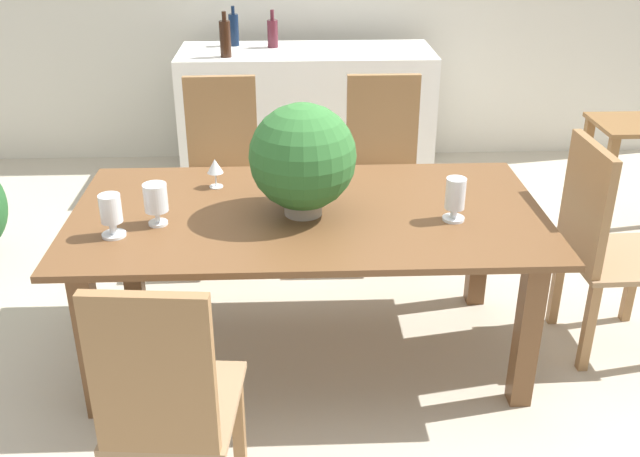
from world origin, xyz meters
TOP-DOWN VIEW (x-y plane):
  - ground_plane at (0.00, 0.00)m, footprint 7.04×7.04m
  - dining_table at (0.00, -0.18)m, footprint 2.06×1.10m
  - chair_far_left at (-0.47, 0.89)m, footprint 0.46×0.47m
  - chair_near_left at (-0.47, -1.25)m, footprint 0.44×0.51m
  - chair_far_right at (0.46, 0.88)m, footprint 0.46×0.44m
  - chair_foot_end at (1.33, -0.18)m, footprint 0.47×0.48m
  - flower_centerpiece at (-0.02, -0.21)m, footprint 0.45×0.45m
  - crystal_vase_left at (-0.63, -0.30)m, footprint 0.10×0.10m
  - crystal_vase_center_near at (0.62, -0.30)m, footprint 0.09×0.09m
  - crystal_vase_right at (-0.79, -0.40)m, footprint 0.10×0.10m
  - wine_glass at (-0.42, 0.10)m, footprint 0.08×0.08m
  - kitchen_counter at (0.05, 1.98)m, footprint 1.76×0.66m
  - wine_bottle_green at (-0.46, 2.15)m, footprint 0.07×0.07m
  - wine_bottle_clear at (-0.18, 2.08)m, footprint 0.07×0.07m
  - wine_bottle_dark at (-0.49, 1.79)m, footprint 0.07×0.07m

SIDE VIEW (x-z plane):
  - ground_plane at x=0.00m, z-range 0.00..0.00m
  - kitchen_counter at x=0.05m, z-range 0.00..0.97m
  - chair_near_left at x=-0.47m, z-range 0.04..1.07m
  - chair_foot_end at x=1.33m, z-range 0.05..1.08m
  - chair_far_left at x=-0.47m, z-range 0.05..1.09m
  - chair_far_right at x=0.46m, z-range 0.05..1.10m
  - dining_table at x=0.00m, z-range 0.26..0.99m
  - wine_glass at x=-0.42m, z-range 0.77..0.91m
  - crystal_vase_right at x=-0.79m, z-range 0.75..0.93m
  - crystal_vase_center_near at x=0.62m, z-range 0.75..0.94m
  - crystal_vase_left at x=-0.63m, z-range 0.76..0.94m
  - flower_centerpiece at x=-0.02m, z-range 0.75..1.23m
  - wine_bottle_clear at x=-0.18m, z-range 0.94..1.20m
  - wine_bottle_green at x=-0.46m, z-range 0.95..1.22m
  - wine_bottle_dark at x=-0.49m, z-range 0.95..1.24m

